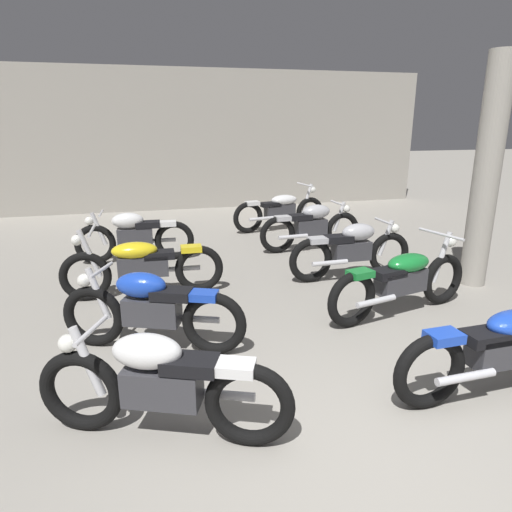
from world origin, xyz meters
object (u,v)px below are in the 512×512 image
(motorcycle_left_row_3, at_px, (134,235))
(motorcycle_right_row_2, at_px, (352,249))
(motorcycle_left_row_2, at_px, (142,264))
(motorcycle_right_row_1, at_px, (402,280))
(motorcycle_right_row_0, at_px, (506,346))
(motorcycle_left_row_1, at_px, (151,309))
(motorcycle_right_row_4, at_px, (280,209))
(motorcycle_left_row_0, at_px, (161,383))
(motorcycle_right_row_3, at_px, (311,226))
(support_pillar, at_px, (487,174))

(motorcycle_left_row_3, distance_m, motorcycle_right_row_2, 3.60)
(motorcycle_left_row_2, xyz_separation_m, motorcycle_left_row_3, (-0.09, 1.68, 0.01))
(motorcycle_right_row_1, bearing_deg, motorcycle_right_row_0, -92.22)
(motorcycle_right_row_0, bearing_deg, motorcycle_left_row_1, 151.38)
(motorcycle_right_row_1, height_order, motorcycle_right_row_4, same)
(motorcycle_right_row_0, bearing_deg, motorcycle_left_row_0, 176.87)
(motorcycle_left_row_0, height_order, motorcycle_right_row_2, same)
(motorcycle_left_row_2, bearing_deg, motorcycle_right_row_4, 47.64)
(motorcycle_left_row_3, bearing_deg, motorcycle_left_row_1, -87.57)
(motorcycle_left_row_2, xyz_separation_m, motorcycle_right_row_2, (3.07, -0.04, 0.01))
(motorcycle_left_row_1, bearing_deg, motorcycle_right_row_0, -28.62)
(motorcycle_left_row_1, relative_size, motorcycle_right_row_4, 0.86)
(motorcycle_right_row_3, xyz_separation_m, motorcycle_right_row_4, (-0.05, 1.70, -0.01))
(support_pillar, relative_size, motorcycle_left_row_0, 1.72)
(motorcycle_right_row_0, height_order, motorcycle_right_row_2, motorcycle_right_row_0)
(motorcycle_right_row_2, relative_size, motorcycle_right_row_4, 0.91)
(support_pillar, xyz_separation_m, motorcycle_right_row_3, (-1.64, 2.31, -1.14))
(motorcycle_left_row_2, relative_size, motorcycle_right_row_2, 1.10)
(motorcycle_left_row_3, height_order, motorcycle_right_row_3, same)
(motorcycle_left_row_1, height_order, motorcycle_right_row_0, motorcycle_right_row_0)
(motorcycle_left_row_3, relative_size, motorcycle_right_row_2, 1.00)
(motorcycle_left_row_0, relative_size, motorcycle_right_row_0, 0.86)
(motorcycle_left_row_1, xyz_separation_m, motorcycle_right_row_3, (3.01, 3.19, 0.00))
(motorcycle_left_row_2, distance_m, motorcycle_right_row_2, 3.07)
(motorcycle_left_row_3, distance_m, motorcycle_right_row_4, 3.49)
(motorcycle_left_row_1, xyz_separation_m, motorcycle_left_row_3, (-0.14, 3.27, 0.00))
(support_pillar, height_order, motorcycle_right_row_1, support_pillar)
(motorcycle_left_row_3, distance_m, motorcycle_right_row_1, 4.42)
(motorcycle_left_row_2, distance_m, motorcycle_right_row_1, 3.37)
(motorcycle_left_row_0, bearing_deg, motorcycle_right_row_3, 57.06)
(motorcycle_right_row_2, distance_m, motorcycle_right_row_4, 3.34)
(motorcycle_left_row_3, relative_size, motorcycle_right_row_1, 0.92)
(motorcycle_right_row_1, bearing_deg, motorcycle_right_row_2, 89.17)
(support_pillar, height_order, motorcycle_left_row_0, support_pillar)
(motorcycle_left_row_0, height_order, motorcycle_right_row_0, motorcycle_right_row_0)
(motorcycle_right_row_0, xyz_separation_m, motorcycle_right_row_2, (0.09, 3.14, 0.01))
(motorcycle_left_row_2, xyz_separation_m, motorcycle_right_row_3, (3.06, 1.60, 0.01))
(motorcycle_right_row_0, distance_m, motorcycle_right_row_3, 4.78)
(motorcycle_left_row_0, height_order, motorcycle_left_row_3, same)
(motorcycle_left_row_0, bearing_deg, motorcycle_right_row_4, 65.05)
(support_pillar, bearing_deg, motorcycle_left_row_0, -153.44)
(motorcycle_left_row_2, distance_m, motorcycle_right_row_0, 4.36)
(motorcycle_left_row_1, xyz_separation_m, motorcycle_right_row_1, (2.99, 0.15, -0.01))
(support_pillar, xyz_separation_m, motorcycle_left_row_1, (-4.65, -0.88, -1.14))
(motorcycle_right_row_3, bearing_deg, motorcycle_left_row_1, -133.35)
(support_pillar, distance_m, motorcycle_right_row_3, 3.05)
(support_pillar, distance_m, motorcycle_left_row_1, 4.87)
(motorcycle_left_row_1, bearing_deg, motorcycle_right_row_3, 46.65)
(motorcycle_right_row_3, distance_m, motorcycle_right_row_4, 1.70)
(motorcycle_right_row_1, distance_m, motorcycle_right_row_2, 1.40)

